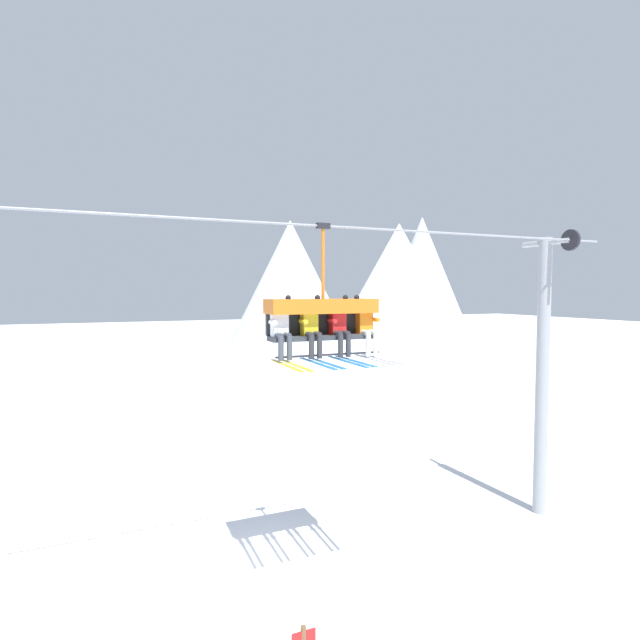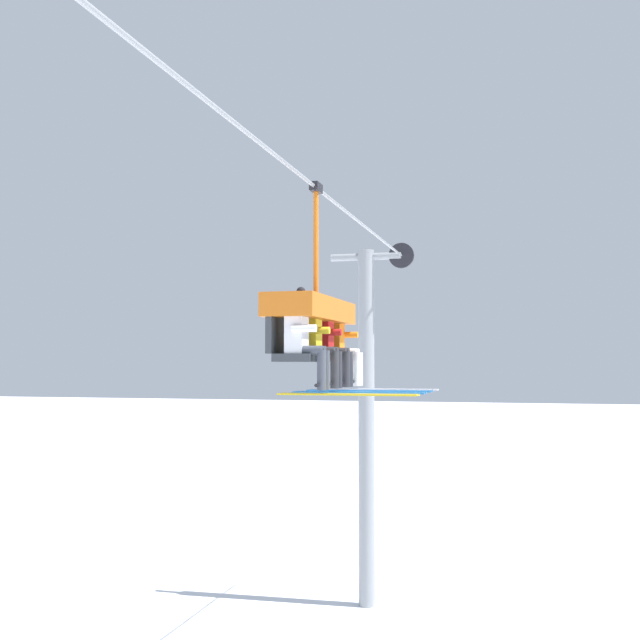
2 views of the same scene
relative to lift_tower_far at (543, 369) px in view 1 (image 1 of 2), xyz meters
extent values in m
plane|color=white|center=(-8.09, 0.02, -4.14)|extent=(200.00, 200.00, 0.00)
cone|color=silver|center=(7.21, 40.64, 2.86)|extent=(13.97, 13.97, 13.99)
cone|color=white|center=(26.54, 49.51, 3.76)|extent=(17.59, 17.59, 15.80)
cone|color=silver|center=(31.94, 51.76, 4.52)|extent=(14.23, 14.23, 17.32)
cylinder|color=gray|center=(0.00, 0.02, -0.23)|extent=(0.36, 0.36, 7.82)
cylinder|color=gray|center=(0.00, 0.02, 3.53)|extent=(0.16, 1.60, 0.16)
cylinder|color=black|center=(0.00, -0.78, 3.53)|extent=(0.08, 0.56, 0.56)
cylinder|color=gray|center=(-7.79, -0.78, 3.53)|extent=(17.58, 0.05, 0.05)
cube|color=#33383D|center=(-7.11, -0.78, 1.22)|extent=(2.31, 0.48, 0.10)
cube|color=#33383D|center=(-7.11, -0.50, 1.50)|extent=(2.31, 0.08, 0.45)
cube|color=#D16619|center=(-7.11, -0.72, 1.87)|extent=(2.36, 0.68, 0.30)
cylinder|color=black|center=(-7.11, -1.10, 0.89)|extent=(2.31, 0.04, 0.04)
cylinder|color=#D16619|center=(-7.11, -0.78, 2.75)|extent=(0.07, 0.07, 1.46)
cube|color=black|center=(-7.11, -0.78, 3.53)|extent=(0.28, 0.12, 0.12)
cube|color=silver|center=(-8.08, -0.80, 1.53)|extent=(0.32, 0.22, 0.52)
sphere|color=silver|center=(-8.08, -0.80, 1.89)|extent=(0.22, 0.22, 0.22)
ellipsoid|color=black|center=(-8.08, -0.90, 1.89)|extent=(0.17, 0.04, 0.08)
cylinder|color=#3D424C|center=(-8.17, -0.97, 1.31)|extent=(0.11, 0.34, 0.11)
cylinder|color=#3D424C|center=(-7.99, -0.97, 1.31)|extent=(0.11, 0.34, 0.11)
cylinder|color=#3D424C|center=(-8.17, -1.14, 1.07)|extent=(0.11, 0.11, 0.48)
cylinder|color=#3D424C|center=(-7.99, -1.14, 1.07)|extent=(0.11, 0.11, 0.48)
cube|color=gold|center=(-8.17, -1.44, 0.78)|extent=(0.09, 1.70, 0.02)
cube|color=gold|center=(-7.99, -1.44, 0.78)|extent=(0.09, 1.70, 0.02)
cylinder|color=silver|center=(-8.27, -0.95, 1.57)|extent=(0.09, 0.30, 0.09)
cylinder|color=silver|center=(-7.89, -0.80, 1.88)|extent=(0.09, 0.09, 0.30)
sphere|color=black|center=(-7.89, -0.80, 2.05)|extent=(0.11, 0.11, 0.11)
cube|color=yellow|center=(-7.44, -0.80, 1.53)|extent=(0.32, 0.22, 0.52)
sphere|color=#284C93|center=(-7.44, -0.80, 1.89)|extent=(0.22, 0.22, 0.22)
ellipsoid|color=black|center=(-7.44, -0.90, 1.89)|extent=(0.17, 0.04, 0.08)
cylinder|color=#2D2D33|center=(-7.52, -0.97, 1.31)|extent=(0.11, 0.34, 0.11)
cylinder|color=#2D2D33|center=(-7.35, -0.97, 1.31)|extent=(0.11, 0.34, 0.11)
cylinder|color=#2D2D33|center=(-7.52, -1.14, 1.07)|extent=(0.11, 0.11, 0.48)
cylinder|color=#2D2D33|center=(-7.35, -1.14, 1.07)|extent=(0.11, 0.11, 0.48)
cube|color=#1E6BB2|center=(-7.52, -1.44, 0.78)|extent=(0.09, 1.70, 0.02)
cube|color=#1E6BB2|center=(-7.35, -1.44, 0.78)|extent=(0.09, 1.70, 0.02)
cylinder|color=yellow|center=(-7.62, -0.95, 1.57)|extent=(0.09, 0.30, 0.09)
cylinder|color=yellow|center=(-7.25, -0.80, 1.88)|extent=(0.09, 0.09, 0.30)
sphere|color=black|center=(-7.25, -0.80, 2.05)|extent=(0.11, 0.11, 0.11)
cube|color=red|center=(-6.79, -0.80, 1.53)|extent=(0.32, 0.22, 0.52)
sphere|color=maroon|center=(-6.79, -0.80, 1.89)|extent=(0.22, 0.22, 0.22)
ellipsoid|color=black|center=(-6.79, -0.90, 1.89)|extent=(0.17, 0.04, 0.08)
cylinder|color=#2D2D33|center=(-6.88, -0.97, 1.31)|extent=(0.11, 0.34, 0.11)
cylinder|color=#2D2D33|center=(-6.70, -0.97, 1.31)|extent=(0.11, 0.34, 0.11)
cylinder|color=#2D2D33|center=(-6.88, -1.14, 1.07)|extent=(0.11, 0.11, 0.48)
cylinder|color=#2D2D33|center=(-6.70, -1.14, 1.07)|extent=(0.11, 0.11, 0.48)
cube|color=#1E6BB2|center=(-6.88, -1.44, 0.78)|extent=(0.09, 1.70, 0.02)
cube|color=#1E6BB2|center=(-6.70, -1.44, 0.78)|extent=(0.09, 1.70, 0.02)
cylinder|color=red|center=(-6.98, -0.95, 1.57)|extent=(0.09, 0.30, 0.09)
cylinder|color=red|center=(-6.60, -0.80, 1.88)|extent=(0.09, 0.09, 0.30)
sphere|color=black|center=(-6.60, -0.80, 2.05)|extent=(0.11, 0.11, 0.11)
cube|color=orange|center=(-6.15, -0.80, 1.53)|extent=(0.32, 0.22, 0.52)
sphere|color=#284C93|center=(-6.15, -0.80, 1.89)|extent=(0.22, 0.22, 0.22)
ellipsoid|color=black|center=(-6.15, -0.90, 1.89)|extent=(0.17, 0.04, 0.08)
cylinder|color=silver|center=(-6.24, -0.97, 1.31)|extent=(0.11, 0.34, 0.11)
cylinder|color=silver|center=(-6.06, -0.97, 1.31)|extent=(0.11, 0.34, 0.11)
cylinder|color=silver|center=(-6.24, -1.14, 1.07)|extent=(0.11, 0.11, 0.48)
cylinder|color=silver|center=(-6.06, -1.14, 1.07)|extent=(0.11, 0.11, 0.48)
cube|color=#B2B2BC|center=(-6.24, -1.44, 0.78)|extent=(0.09, 1.70, 0.02)
cube|color=#B2B2BC|center=(-6.06, -1.44, 0.78)|extent=(0.09, 1.70, 0.02)
cylinder|color=orange|center=(-6.33, -0.80, 1.88)|extent=(0.09, 0.09, 0.30)
sphere|color=black|center=(-6.33, -0.80, 2.05)|extent=(0.11, 0.11, 0.11)
cylinder|color=orange|center=(-5.96, -0.95, 1.57)|extent=(0.09, 0.30, 0.09)
cube|color=red|center=(-8.82, -4.00, -2.72)|extent=(0.36, 0.02, 0.24)
camera|label=1|loc=(-11.29, -10.29, 2.18)|focal=28.00mm
camera|label=2|loc=(-17.45, -3.63, 1.16)|focal=45.00mm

